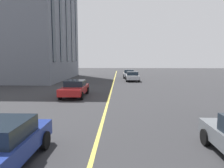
% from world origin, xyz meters
% --- Properties ---
extents(lane_centre_line, '(80.00, 0.16, 0.01)m').
position_xyz_m(lane_centre_line, '(20.00, 0.00, 0.00)').
color(lane_centre_line, '#D8C64C').
rests_on(lane_centre_line, ground_plane).
extents(car_silver_parked_a, '(4.40, 1.95, 1.37)m').
position_xyz_m(car_silver_parked_a, '(33.63, -2.71, 0.70)').
color(car_silver_parked_a, '#B7BABF').
rests_on(car_silver_parked_a, ground_plane).
extents(car_silver_far, '(3.90, 1.89, 1.40)m').
position_xyz_m(car_silver_far, '(38.60, -2.41, 0.70)').
color(car_silver_far, '#B7BABF').
rests_on(car_silver_far, ground_plane).
extents(car_red_parked_b, '(4.40, 1.95, 1.37)m').
position_xyz_m(car_red_parked_b, '(20.42, 2.97, 0.70)').
color(car_red_parked_b, '#B21E1E').
rests_on(car_red_parked_b, ground_plane).
extents(building_left_near, '(17.32, 13.69, 20.31)m').
position_xyz_m(building_left_near, '(36.25, 14.28, 10.15)').
color(building_left_near, slate).
rests_on(building_left_near, ground_plane).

